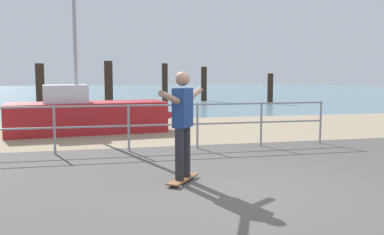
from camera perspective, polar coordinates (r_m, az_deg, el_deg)
name	(u,v)px	position (r m, az deg, el deg)	size (l,w,h in m)	color
ground_plane	(284,219)	(5.05, 12.75, -13.64)	(24.00, 10.00, 0.04)	#514C49
beach_strip	(169,130)	(12.57, -3.24, -1.71)	(24.00, 6.00, 0.04)	tan
sea_surface	(120,92)	(40.37, -9.99, 3.53)	(72.00, 50.00, 0.04)	slate
railing_fence	(92,121)	(8.93, -13.79, -0.53)	(10.83, 0.05, 1.05)	gray
sailboat	(94,115)	(12.12, -13.60, 0.32)	(5.04, 1.90, 4.94)	#B21E23
skateboard	(183,179)	(6.42, -1.29, -8.60)	(0.63, 0.76, 0.08)	brown
skateboarder	(183,118)	(6.25, -1.31, -0.14)	(0.93, 1.22, 1.65)	#26262B
groyne_post_1	(40,88)	(19.82, -20.46, 3.93)	(0.39, 0.39, 2.19)	#332319
groyne_post_2	(109,86)	(19.68, -11.57, 4.37)	(0.39, 0.39, 2.33)	#332319
groyne_post_3	(165,85)	(22.27, -3.82, 4.61)	(0.32, 0.32, 2.29)	#332319
groyne_post_4	(204,84)	(26.13, 1.68, 4.71)	(0.37, 0.37, 2.19)	#332319
groyne_post_5	(270,89)	(23.92, 10.88, 3.97)	(0.33, 0.33, 1.76)	#332319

